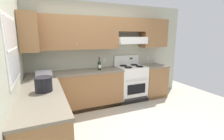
# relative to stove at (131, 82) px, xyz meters

# --- Properties ---
(ground_plane) EXTENTS (7.04, 7.04, 0.00)m
(ground_plane) POSITION_rel_stove_xyz_m (-1.01, -1.25, -0.48)
(ground_plane) COLOR #B2AA99
(wall_back) EXTENTS (4.68, 0.57, 2.55)m
(wall_back) POSITION_rel_stove_xyz_m (-0.61, 0.27, 1.00)
(wall_back) COLOR #B7BAA3
(wall_back) RESTS_ON ground_plane
(wall_left) EXTENTS (0.47, 4.00, 2.55)m
(wall_left) POSITION_rel_stove_xyz_m (-2.60, -1.03, 0.87)
(wall_left) COLOR #B7BAA3
(wall_left) RESTS_ON ground_plane
(counter_back_run) EXTENTS (3.60, 0.65, 0.91)m
(counter_back_run) POSITION_rel_stove_xyz_m (-0.95, -0.01, -0.03)
(counter_back_run) COLOR olive
(counter_back_run) RESTS_ON ground_plane
(counter_left_run) EXTENTS (0.63, 1.91, 0.91)m
(counter_left_run) POSITION_rel_stove_xyz_m (-2.25, -1.26, -0.03)
(counter_left_run) COLOR olive
(counter_left_run) RESTS_ON ground_plane
(stove) EXTENTS (0.76, 0.62, 1.20)m
(stove) POSITION_rel_stove_xyz_m (0.00, 0.00, 0.00)
(stove) COLOR white
(stove) RESTS_ON ground_plane
(wine_bottle) EXTENTS (0.08, 0.08, 0.32)m
(wine_bottle) POSITION_rel_stove_xyz_m (-0.91, -0.02, 0.55)
(wine_bottle) COLOR black
(wine_bottle) RESTS_ON counter_back_run
(bowl) EXTENTS (0.33, 0.26, 0.08)m
(bowl) POSITION_rel_stove_xyz_m (-2.18, -0.04, 0.46)
(bowl) COLOR silver
(bowl) RESTS_ON counter_back_run
(bucket) EXTENTS (0.26, 0.26, 0.22)m
(bucket) POSITION_rel_stove_xyz_m (-2.20, -1.20, 0.55)
(bucket) COLOR black
(bucket) RESTS_ON counter_left_run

